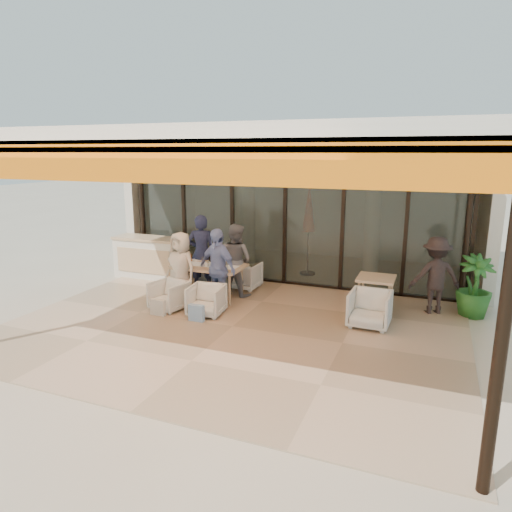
{
  "coord_description": "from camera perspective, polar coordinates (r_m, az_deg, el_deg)",
  "views": [
    {
      "loc": [
        3.26,
        -7.07,
        3.12
      ],
      "look_at": [
        0.1,
        0.9,
        1.15
      ],
      "focal_mm": 32.0,
      "sensor_mm": 36.0,
      "label": 1
    }
  ],
  "objects": [
    {
      "name": "chair_far_left",
      "position": [
        10.9,
        -5.5,
        -1.79
      ],
      "size": [
        0.88,
        0.85,
        0.72
      ],
      "primitive_type": "imported",
      "rotation": [
        0.0,
        0.0,
        3.48
      ],
      "color": "white",
      "rests_on": "ground"
    },
    {
      "name": "chair_near_right",
      "position": [
        8.92,
        -6.24,
        -5.36
      ],
      "size": [
        0.71,
        0.67,
        0.66
      ],
      "primitive_type": "imported",
      "rotation": [
        0.0,
        0.0,
        0.11
      ],
      "color": "white",
      "rests_on": "ground"
    },
    {
      "name": "terrace_structure",
      "position": [
        7.54,
        -4.09,
        13.89
      ],
      "size": [
        8.0,
        6.0,
        3.4
      ],
      "color": "silver",
      "rests_on": "ground"
    },
    {
      "name": "side_chair",
      "position": [
        8.54,
        14.03,
        -6.25
      ],
      "size": [
        0.74,
        0.69,
        0.74
      ],
      "primitive_type": "imported",
      "rotation": [
        0.0,
        0.0,
        -0.03
      ],
      "color": "white",
      "rests_on": "ground"
    },
    {
      "name": "tote_bag_blue",
      "position": [
        8.64,
        -7.45,
        -7.14
      ],
      "size": [
        0.3,
        0.1,
        0.34
      ],
      "primitive_type": "cube",
      "color": "#99BFD8",
      "rests_on": "ground"
    },
    {
      "name": "chair_far_right",
      "position": [
        10.56,
        -1.43,
        -2.31
      ],
      "size": [
        0.69,
        0.65,
        0.68
      ],
      "primitive_type": "imported",
      "rotation": [
        0.0,
        0.0,
        3.11
      ],
      "color": "white",
      "rests_on": "ground"
    },
    {
      "name": "glass_storefront",
      "position": [
        10.69,
        3.67,
        4.75
      ],
      "size": [
        8.08,
        0.1,
        3.2
      ],
      "color": "#9EADA3",
      "rests_on": "ground"
    },
    {
      "name": "diner_navy",
      "position": [
        10.35,
        -6.82,
        0.34
      ],
      "size": [
        0.73,
        0.59,
        1.76
      ],
      "primitive_type": "imported",
      "rotation": [
        0.0,
        0.0,
        3.43
      ],
      "color": "#171A32",
      "rests_on": "ground"
    },
    {
      "name": "dining_table",
      "position": [
        9.82,
        -5.89,
        -1.47
      ],
      "size": [
        1.5,
        0.9,
        0.93
      ],
      "color": "#DCB786",
      "rests_on": "ground"
    },
    {
      "name": "host_counter",
      "position": [
        11.73,
        -13.09,
        -0.14
      ],
      "size": [
        1.85,
        0.65,
        1.04
      ],
      "color": "silver",
      "rests_on": "ground"
    },
    {
      "name": "side_table",
      "position": [
        9.17,
        14.77,
        -3.2
      ],
      "size": [
        0.7,
        0.7,
        0.74
      ],
      "color": "#DCB786",
      "rests_on": "ground"
    },
    {
      "name": "standing_woman",
      "position": [
        9.51,
        21.5,
        -2.31
      ],
      "size": [
        1.13,
        0.9,
        1.53
      ],
      "primitive_type": "imported",
      "rotation": [
        0.0,
        0.0,
        3.52
      ],
      "color": "black",
      "rests_on": "ground"
    },
    {
      "name": "chair_near_left",
      "position": [
        9.32,
        -10.82,
        -4.72
      ],
      "size": [
        0.75,
        0.72,
        0.66
      ],
      "primitive_type": "imported",
      "rotation": [
        0.0,
        0.0,
        -0.22
      ],
      "color": "white",
      "rests_on": "ground"
    },
    {
      "name": "diner_grey",
      "position": [
        10.0,
        -2.57,
        -0.49
      ],
      "size": [
        0.89,
        0.76,
        1.6
      ],
      "primitive_type": "imported",
      "rotation": [
        0.0,
        0.0,
        2.92
      ],
      "color": "slate",
      "rests_on": "ground"
    },
    {
      "name": "tote_bag_cream",
      "position": [
        9.06,
        -12.14,
        -6.36
      ],
      "size": [
        0.3,
        0.1,
        0.34
      ],
      "primitive_type": "cube",
      "color": "silver",
      "rests_on": "ground"
    },
    {
      "name": "terrace_floor",
      "position": [
        8.38,
        -2.94,
        -8.89
      ],
      "size": [
        8.0,
        6.0,
        0.01
      ],
      "primitive_type": "cube",
      "color": "tan",
      "rests_on": "ground"
    },
    {
      "name": "interior_block",
      "position": [
        12.83,
        6.99,
        8.88
      ],
      "size": [
        9.05,
        3.62,
        3.52
      ],
      "color": "silver",
      "rests_on": "ground"
    },
    {
      "name": "ground",
      "position": [
        8.39,
        -2.94,
        -8.92
      ],
      "size": [
        70.0,
        70.0,
        0.0
      ],
      "primitive_type": "plane",
      "color": "#C6B293",
      "rests_on": "ground"
    },
    {
      "name": "diner_cream",
      "position": [
        9.62,
        -9.35,
        -1.46
      ],
      "size": [
        0.83,
        0.63,
        1.51
      ],
      "primitive_type": "imported",
      "rotation": [
        0.0,
        0.0,
        -0.22
      ],
      "color": "beige",
      "rests_on": "ground"
    },
    {
      "name": "diner_periwinkle",
      "position": [
        9.2,
        -4.86,
        -1.57
      ],
      "size": [
        1.04,
        0.72,
        1.64
      ],
      "primitive_type": "imported",
      "rotation": [
        0.0,
        0.0,
        -0.36
      ],
      "color": "#6E81B7",
      "rests_on": "ground"
    },
    {
      "name": "potted_palm",
      "position": [
        9.69,
        25.65,
        -3.42
      ],
      "size": [
        0.88,
        0.88,
        1.21
      ],
      "primitive_type": "imported",
      "rotation": [
        0.0,
        0.0,
        0.37
      ],
      "color": "#1E5919",
      "rests_on": "ground"
    }
  ]
}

